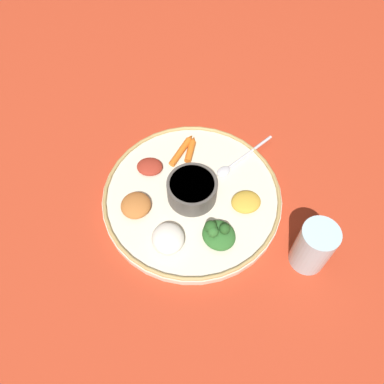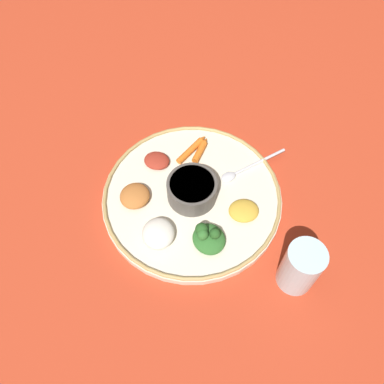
{
  "view_description": "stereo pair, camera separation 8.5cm",
  "coord_description": "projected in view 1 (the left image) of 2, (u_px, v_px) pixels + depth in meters",
  "views": [
    {
      "loc": [
        0.39,
        -0.21,
        0.75
      ],
      "look_at": [
        0.0,
        0.0,
        0.03
      ],
      "focal_mm": 37.86,
      "sensor_mm": 36.0,
      "label": 1
    },
    {
      "loc": [
        0.42,
        -0.13,
        0.75
      ],
      "look_at": [
        0.0,
        0.0,
        0.03
      ],
      "focal_mm": 37.86,
      "sensor_mm": 36.0,
      "label": 2
    }
  ],
  "objects": [
    {
      "name": "platter_rim",
      "position": [
        192.0,
        195.0,
        0.86
      ],
      "size": [
        0.38,
        0.38,
        0.01
      ],
      "primitive_type": "torus",
      "color": "tan",
      "rests_on": "platter"
    },
    {
      "name": "mound_beet",
      "position": [
        150.0,
        167.0,
        0.89
      ],
      "size": [
        0.07,
        0.07,
        0.02
      ],
      "primitive_type": "ellipsoid",
      "rotation": [
        0.0,
        0.0,
        4.12
      ],
      "color": "maroon",
      "rests_on": "platter"
    },
    {
      "name": "carrot_outer",
      "position": [
        182.0,
        150.0,
        0.92
      ],
      "size": [
        0.06,
        0.09,
        0.01
      ],
      "color": "orange",
      "rests_on": "platter"
    },
    {
      "name": "carrot_near_spoon",
      "position": [
        191.0,
        149.0,
        0.92
      ],
      "size": [
        0.06,
        0.06,
        0.02
      ],
      "color": "orange",
      "rests_on": "platter"
    },
    {
      "name": "center_bowl",
      "position": [
        192.0,
        189.0,
        0.84
      ],
      "size": [
        0.1,
        0.1,
        0.05
      ],
      "color": "#4C4742",
      "rests_on": "platter"
    },
    {
      "name": "spoon",
      "position": [
        236.0,
        162.0,
        0.9
      ],
      "size": [
        0.05,
        0.17,
        0.01
      ],
      "color": "silver",
      "rests_on": "platter"
    },
    {
      "name": "platter",
      "position": [
        192.0,
        198.0,
        0.87
      ],
      "size": [
        0.38,
        0.38,
        0.02
      ],
      "primitive_type": "cylinder",
      "color": "beige",
      "rests_on": "ground_plane"
    },
    {
      "name": "greens_pile",
      "position": [
        218.0,
        234.0,
        0.8
      ],
      "size": [
        0.08,
        0.08,
        0.05
      ],
      "color": "#2D6628",
      "rests_on": "platter"
    },
    {
      "name": "mound_lentil_yellow",
      "position": [
        246.0,
        202.0,
        0.84
      ],
      "size": [
        0.07,
        0.07,
        0.02
      ],
      "primitive_type": "ellipsoid",
      "rotation": [
        0.0,
        0.0,
        1.35
      ],
      "color": "gold",
      "rests_on": "platter"
    },
    {
      "name": "mound_chickpea",
      "position": [
        136.0,
        205.0,
        0.83
      ],
      "size": [
        0.09,
        0.09,
        0.03
      ],
      "primitive_type": "ellipsoid",
      "rotation": [
        0.0,
        0.0,
        5.51
      ],
      "color": "#B2662D",
      "rests_on": "platter"
    },
    {
      "name": "mound_rice_white",
      "position": [
        168.0,
        238.0,
        0.79
      ],
      "size": [
        0.08,
        0.08,
        0.03
      ],
      "primitive_type": "ellipsoid",
      "rotation": [
        0.0,
        0.0,
        2.88
      ],
      "color": "silver",
      "rests_on": "platter"
    },
    {
      "name": "drinking_glass",
      "position": [
        312.0,
        249.0,
        0.76
      ],
      "size": [
        0.07,
        0.07,
        0.12
      ],
      "color": "silver",
      "rests_on": "ground_plane"
    },
    {
      "name": "ground_plane",
      "position": [
        192.0,
        200.0,
        0.88
      ],
      "size": [
        2.4,
        2.4,
        0.0
      ],
      "primitive_type": "plane",
      "color": "#B7381E"
    }
  ]
}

